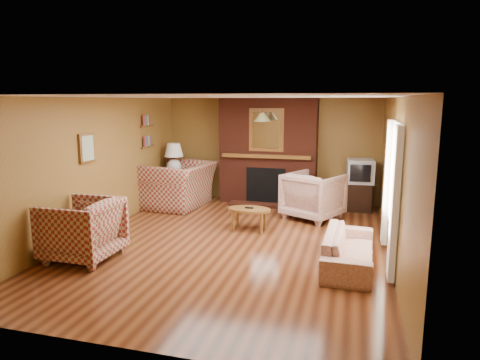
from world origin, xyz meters
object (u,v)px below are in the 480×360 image
(floral_sofa, at_px, (349,249))
(floral_armchair, at_px, (313,196))
(tv_stand, at_px, (359,196))
(crt_tv, at_px, (360,171))
(plaid_armchair, at_px, (82,229))
(plaid_loveseat, at_px, (179,185))
(coffee_table, at_px, (249,211))
(side_table, at_px, (175,188))
(table_lamp, at_px, (174,157))
(fireplace, at_px, (268,152))

(floral_sofa, height_order, floral_armchair, floral_armchair)
(tv_stand, distance_m, crt_tv, 0.56)
(plaid_armchair, bearing_deg, plaid_loveseat, 179.19)
(floral_sofa, distance_m, coffee_table, 2.22)
(tv_stand, bearing_deg, crt_tv, -86.38)
(crt_tv, bearing_deg, plaid_loveseat, -170.24)
(plaid_loveseat, distance_m, crt_tv, 3.97)
(floral_armchair, bearing_deg, plaid_armchair, 72.45)
(floral_armchair, distance_m, side_table, 3.31)
(plaid_loveseat, distance_m, table_lamp, 0.71)
(floral_sofa, relative_size, side_table, 2.56)
(fireplace, bearing_deg, side_table, -165.71)
(table_lamp, xyz_separation_m, tv_stand, (4.15, 0.35, -0.76))
(floral_sofa, distance_m, crt_tv, 3.37)
(plaid_armchair, height_order, floral_sofa, plaid_armchair)
(fireplace, bearing_deg, coffee_table, -87.29)
(floral_armchair, xyz_separation_m, side_table, (-3.26, 0.57, -0.13))
(plaid_armchair, height_order, table_lamp, table_lamp)
(plaid_loveseat, relative_size, crt_tv, 2.56)
(plaid_armchair, xyz_separation_m, coffee_table, (2.05, 2.06, -0.11))
(plaid_armchair, xyz_separation_m, floral_sofa, (3.85, 0.77, -0.21))
(coffee_table, bearing_deg, floral_sofa, -35.79)
(fireplace, xyz_separation_m, floral_sofa, (1.90, -3.50, -0.93))
(table_lamp, relative_size, tv_stand, 1.18)
(fireplace, height_order, table_lamp, fireplace)
(plaid_loveseat, height_order, crt_tv, crt_tv)
(tv_stand, height_order, crt_tv, crt_tv)
(table_lamp, bearing_deg, side_table, 0.00)
(plaid_armchair, height_order, crt_tv, crt_tv)
(coffee_table, bearing_deg, crt_tv, 46.02)
(floral_sofa, distance_m, tv_stand, 3.32)
(plaid_loveseat, bearing_deg, coffee_table, 60.69)
(floral_sofa, height_order, table_lamp, table_lamp)
(fireplace, xyz_separation_m, plaid_armchair, (-1.95, -4.27, -0.72))
(plaid_armchair, bearing_deg, crt_tv, 136.43)
(floral_sofa, bearing_deg, plaid_armchair, 103.05)
(side_table, bearing_deg, floral_armchair, -9.91)
(plaid_loveseat, relative_size, plaid_armchair, 1.50)
(fireplace, relative_size, side_table, 3.59)
(plaid_armchair, distance_m, coffee_table, 2.91)
(fireplace, height_order, plaid_armchair, fireplace)
(floral_armchair, bearing_deg, fireplace, -16.78)
(fireplace, relative_size, crt_tv, 4.08)
(fireplace, distance_m, floral_armchair, 1.75)
(fireplace, relative_size, floral_armchair, 2.34)
(floral_sofa, xyz_separation_m, coffee_table, (-1.80, 1.29, 0.10))
(table_lamp, distance_m, tv_stand, 4.23)
(floral_sofa, xyz_separation_m, crt_tv, (0.15, 3.31, 0.61))
(crt_tv, bearing_deg, table_lamp, -175.26)
(fireplace, bearing_deg, crt_tv, -5.30)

